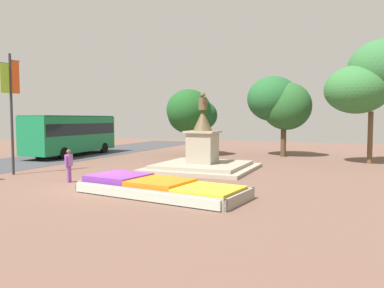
{
  "coord_description": "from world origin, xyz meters",
  "views": [
    {
      "loc": [
        9.95,
        -13.65,
        3.02
      ],
      "look_at": [
        2.93,
        3.23,
        1.77
      ],
      "focal_mm": 35.0,
      "sensor_mm": 36.0,
      "label": 1
    }
  ],
  "objects_px": {
    "flower_planter": "(157,188)",
    "banner_pole": "(11,107)",
    "statue_monument": "(203,157)",
    "city_bus": "(71,133)",
    "pedestrian_crossing_plaza": "(69,164)"
  },
  "relations": [
    {
      "from": "banner_pole",
      "to": "city_bus",
      "type": "bearing_deg",
      "value": 113.41
    },
    {
      "from": "flower_planter",
      "to": "banner_pole",
      "type": "distance_m",
      "value": 10.34
    },
    {
      "from": "banner_pole",
      "to": "pedestrian_crossing_plaza",
      "type": "bearing_deg",
      "value": -10.1
    },
    {
      "from": "pedestrian_crossing_plaza",
      "to": "banner_pole",
      "type": "bearing_deg",
      "value": 169.9
    },
    {
      "from": "flower_planter",
      "to": "pedestrian_crossing_plaza",
      "type": "xyz_separation_m",
      "value": [
        -5.18,
        0.96,
        0.62
      ]
    },
    {
      "from": "flower_planter",
      "to": "banner_pole",
      "type": "height_order",
      "value": "banner_pole"
    },
    {
      "from": "flower_planter",
      "to": "banner_pole",
      "type": "relative_size",
      "value": 1.11
    },
    {
      "from": "banner_pole",
      "to": "statue_monument",
      "type": "bearing_deg",
      "value": 33.44
    },
    {
      "from": "statue_monument",
      "to": "banner_pole",
      "type": "distance_m",
      "value": 10.82
    },
    {
      "from": "statue_monument",
      "to": "banner_pole",
      "type": "relative_size",
      "value": 0.91
    },
    {
      "from": "statue_monument",
      "to": "pedestrian_crossing_plaza",
      "type": "bearing_deg",
      "value": -123.07
    },
    {
      "from": "statue_monument",
      "to": "pedestrian_crossing_plaza",
      "type": "height_order",
      "value": "statue_monument"
    },
    {
      "from": "statue_monument",
      "to": "city_bus",
      "type": "relative_size",
      "value": 0.64
    },
    {
      "from": "banner_pole",
      "to": "city_bus",
      "type": "height_order",
      "value": "banner_pole"
    },
    {
      "from": "statue_monument",
      "to": "pedestrian_crossing_plaza",
      "type": "distance_m",
      "value": 7.81
    }
  ]
}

